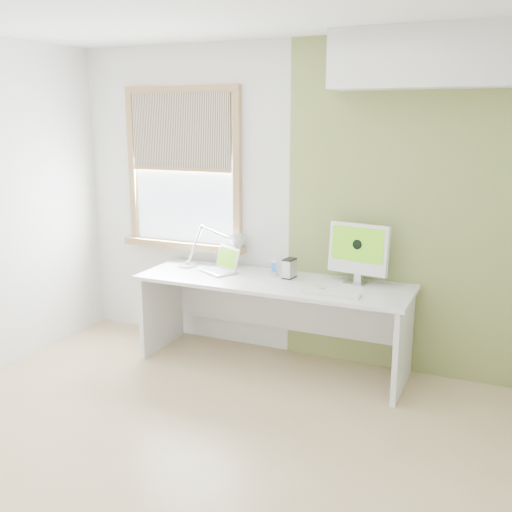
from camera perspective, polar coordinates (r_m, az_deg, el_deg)
The scene contains 12 objects.
room at distance 3.39m, azimuth -7.21°, elevation 1.22°, with size 4.04×3.54×2.64m.
accent_wall at distance 4.68m, azimuth 14.81°, elevation 4.21°, with size 2.00×0.02×2.60m, color #8B9F4C.
soffit at distance 4.45m, azimuth 17.97°, elevation 17.80°, with size 1.60×0.40×0.42m, color white.
window at distance 5.32m, azimuth -7.05°, elevation 8.24°, with size 1.20×0.14×1.42m.
desk at distance 4.84m, azimuth 1.87°, elevation -4.39°, with size 2.20×0.70×0.73m.
desk_lamp at distance 5.06m, azimuth -2.64°, elevation 0.95°, with size 0.67×0.34×0.37m.
laptop at distance 4.98m, azimuth -3.28°, elevation -0.94°, with size 0.37×0.35×0.20m.
phone_dock at distance 4.85m, azimuth 1.75°, elevation -1.50°, with size 0.08×0.08×0.13m.
external_drive at distance 4.78m, azimuth 3.23°, elevation -1.19°, with size 0.09×0.13×0.16m.
imac at distance 4.65m, azimuth 9.81°, elevation 0.56°, with size 0.49×0.19×0.47m.
keyboard at distance 4.38m, azimuth 7.21°, elevation -3.59°, with size 0.43×0.13×0.02m.
mouse at distance 4.49m, azimuth 6.14°, elevation -3.08°, with size 0.05×0.09×0.03m, color white.
Camera 1 is at (1.72, -2.83, 2.00)m, focal length 41.66 mm.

